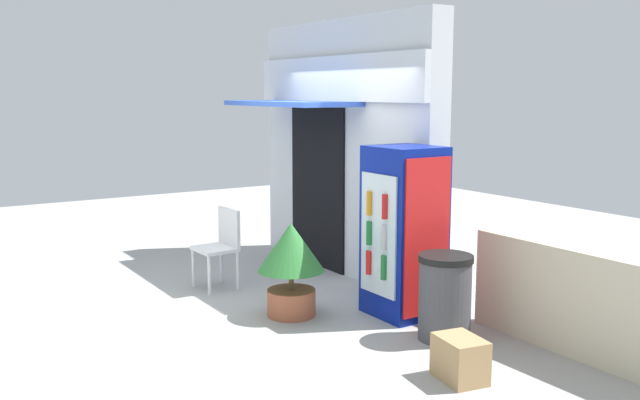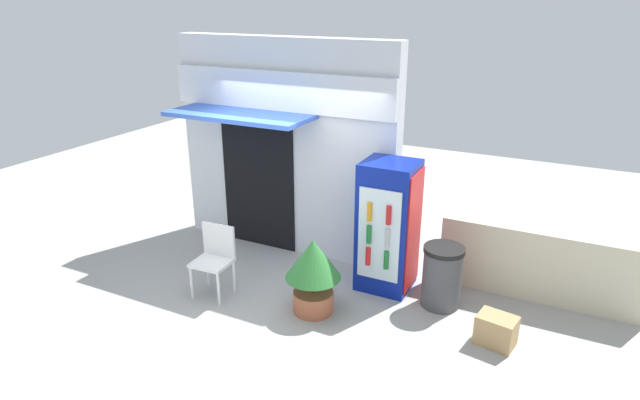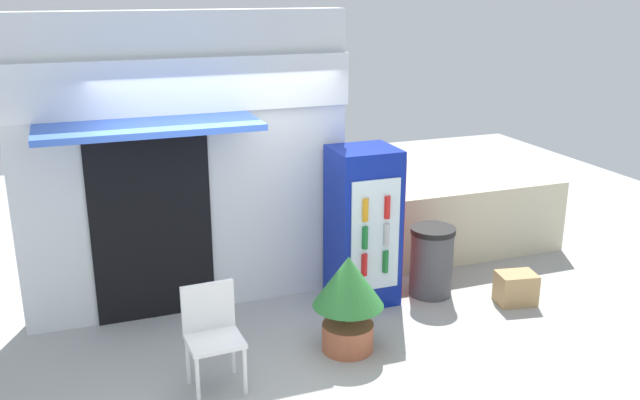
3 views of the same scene
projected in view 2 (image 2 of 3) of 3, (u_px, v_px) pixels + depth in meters
The scene contains 8 objects.
ground at pixel (255, 294), 6.96m from camera, with size 16.00×16.00×0.00m, color #A3A39E.
storefront_building at pixel (284, 145), 7.77m from camera, with size 3.40×1.12×3.11m.
drink_cooler at pixel (388, 226), 6.88m from camera, with size 0.69×0.68×1.71m.
plastic_chair at pixel (215, 255), 6.84m from camera, with size 0.48×0.44×0.92m.
potted_plant_near_shop at pixel (313, 269), 6.40m from camera, with size 0.67×0.67×0.95m.
trash_bin at pixel (442, 276), 6.60m from camera, with size 0.50×0.50×0.79m.
stone_boundary_wall at pixel (540, 266), 6.72m from camera, with size 2.45×0.23×0.93m, color beige.
cardboard_box at pixel (496, 330), 5.92m from camera, with size 0.41×0.30×0.35m, color tan.
Camera 2 is at (3.46, -5.06, 3.62)m, focal length 30.25 mm.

